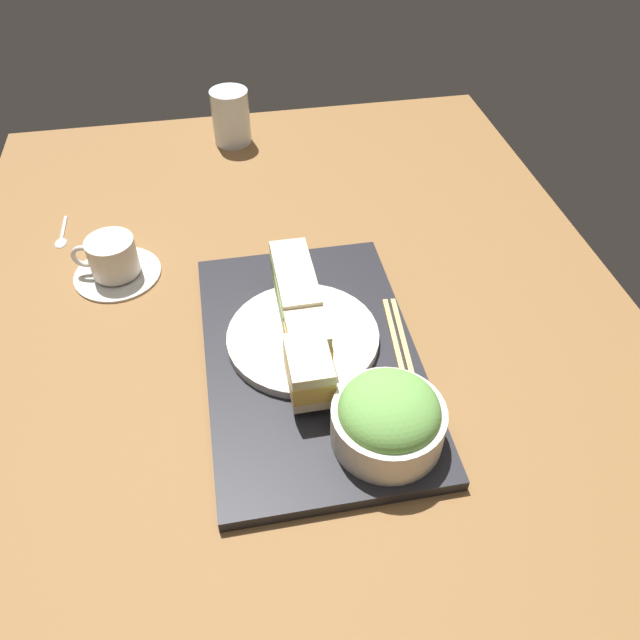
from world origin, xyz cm
name	(u,v)px	position (x,y,z in cm)	size (l,w,h in cm)	color
ground_plane	(302,350)	(0.00, 0.00, -1.50)	(140.00, 100.00, 3.00)	brown
serving_tray	(312,358)	(-3.92, -0.71, 0.86)	(44.69, 27.99, 1.73)	black
sandwich_plate	(301,337)	(-1.27, 0.29, 2.39)	(20.58, 20.58, 1.33)	silver
sandwich_nearmost	(309,371)	(-10.36, 0.69, 5.93)	(8.16, 5.21, 5.75)	beige
sandwich_inner_near	(303,335)	(-4.30, 0.43, 5.92)	(8.62, 5.37, 5.72)	beige
sandwich_inner_far	(298,302)	(1.76, 0.16, 6.19)	(8.34, 5.41, 6.27)	beige
sandwich_farmost	(293,273)	(7.82, -0.11, 6.11)	(8.07, 5.25, 6.10)	beige
salad_bowl	(388,418)	(-18.64, -7.07, 5.50)	(13.25, 13.25, 8.24)	silver
chopsticks_pair	(401,349)	(-5.55, -12.53, 2.08)	(19.31, 3.62, 0.70)	tan
coffee_cup	(113,261)	(19.69, 25.93, 2.83)	(13.31, 13.31, 6.60)	silver
drinking_glass	(231,117)	(58.22, 4.49, 5.33)	(7.44, 7.44, 10.65)	silver
teaspoon	(61,238)	(30.71, 35.42, 0.36)	(8.97, 2.05, 0.80)	silver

